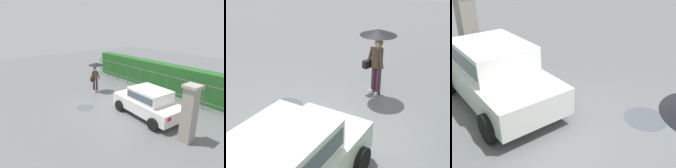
% 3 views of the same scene
% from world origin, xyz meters
% --- Properties ---
extents(ground_plane, '(40.00, 40.00, 0.00)m').
position_xyz_m(ground_plane, '(0.00, 0.00, 0.00)').
color(ground_plane, slate).
extents(car, '(3.83, 2.06, 1.48)m').
position_xyz_m(car, '(2.28, 0.32, 0.80)').
color(car, white).
rests_on(car, ground).
extents(gate_pillar, '(0.60, 0.60, 2.42)m').
position_xyz_m(gate_pillar, '(4.78, -0.15, 1.24)').
color(gate_pillar, gray).
rests_on(gate_pillar, ground).
extents(puddle_near, '(0.95, 0.95, 0.00)m').
position_xyz_m(puddle_near, '(-0.58, -1.72, 0.00)').
color(puddle_near, '#4C545B').
rests_on(puddle_near, ground).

